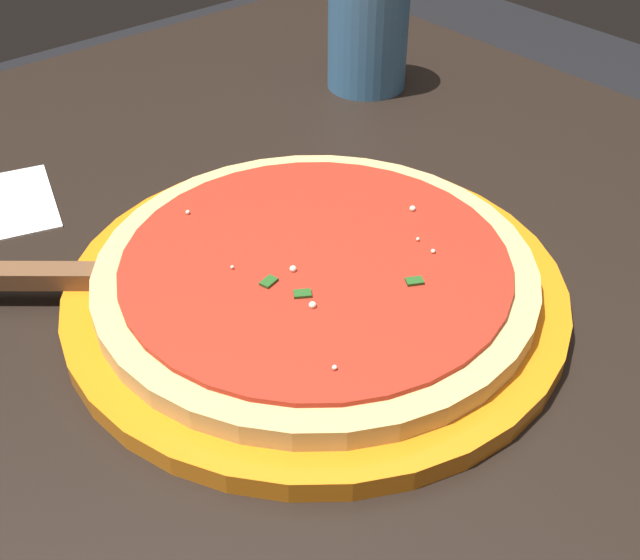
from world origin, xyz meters
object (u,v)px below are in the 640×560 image
at_px(pizza, 320,274).
at_px(serving_plate, 320,293).
at_px(pizza_server, 86,278).
at_px(cup_tall_drink, 368,31).

bearing_deg(pizza, serving_plate, -15.61).
bearing_deg(pizza_server, pizza, -130.75).
bearing_deg(cup_tall_drink, pizza, 131.83).
relative_size(serving_plate, pizza, 1.15).
height_order(pizza, pizza_server, pizza).
xyz_separation_m(serving_plate, pizza_server, (0.11, 0.13, 0.01)).
height_order(serving_plate, cup_tall_drink, cup_tall_drink).
xyz_separation_m(pizza_server, cup_tall_drink, (0.14, -0.42, 0.04)).
bearing_deg(serving_plate, cup_tall_drink, -48.17).
distance_m(serving_plate, cup_tall_drink, 0.39).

